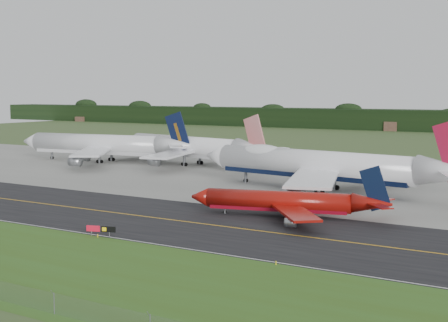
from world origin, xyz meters
TOP-DOWN VIEW (x-y plane):
  - ground at (0.00, 0.00)m, footprint 600.00×600.00m
  - grass_verge at (0.00, -35.00)m, footprint 400.00×30.00m
  - taxiway at (0.00, -4.00)m, footprint 400.00×32.00m
  - apron at (0.00, 51.00)m, footprint 400.00×78.00m
  - taxiway_centreline at (0.00, -4.00)m, footprint 400.00×0.40m
  - taxiway_edge_line at (0.00, -19.50)m, footprint 400.00×0.25m
  - jet_ba_747 at (11.88, 39.25)m, footprint 68.30×56.09m
  - jet_red_737 at (17.83, 8.70)m, footprint 35.79×28.61m
  - jet_navy_gold at (-69.36, 59.41)m, footprint 63.60×54.96m
  - jet_star_tail at (-41.01, 66.44)m, footprint 60.88×50.14m
  - taxiway_sign at (-1.02, -19.67)m, footprint 4.61×1.61m
  - edge_marker_center at (-0.93, -20.50)m, footprint 0.16×0.16m
  - edge_marker_right at (29.37, -20.50)m, footprint 0.16×0.16m

SIDE VIEW (x-z plane):
  - ground at x=0.00m, z-range 0.00..0.00m
  - grass_verge at x=0.00m, z-range 0.00..0.01m
  - apron at x=0.00m, z-range 0.00..0.01m
  - taxiway at x=0.00m, z-range 0.00..0.02m
  - taxiway_centreline at x=0.00m, z-range 0.03..0.03m
  - taxiway_edge_line at x=0.00m, z-range 0.03..0.03m
  - edge_marker_center at x=-0.93m, z-range 0.00..0.50m
  - edge_marker_right at x=29.37m, z-range 0.00..0.50m
  - taxiway_sign at x=-1.02m, z-range 0.33..1.92m
  - jet_red_737 at x=17.83m, z-range -2.18..7.59m
  - jet_star_tail at x=-41.01m, z-range -2.69..13.46m
  - jet_navy_gold at x=-69.36m, z-range -2.81..13.60m
  - jet_ba_747 at x=11.88m, z-range -2.74..14.43m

